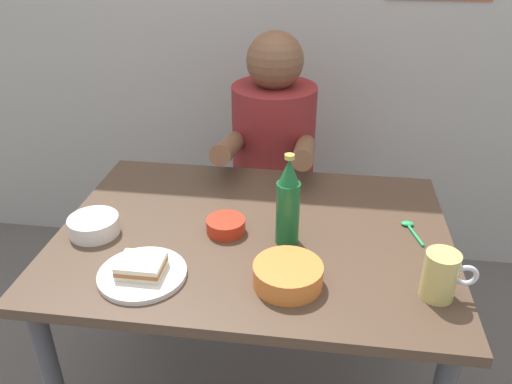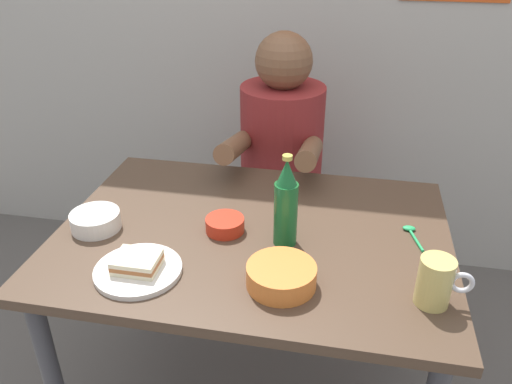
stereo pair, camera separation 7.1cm
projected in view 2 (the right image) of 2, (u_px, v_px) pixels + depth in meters
name	position (u px, v px, depth m)	size (l,w,h in m)	color
dining_table	(253.00, 258.00, 1.50)	(1.10, 0.80, 0.74)	#4C3828
stool	(279.00, 228.00, 2.19)	(0.34, 0.34, 0.45)	#4C4C51
person_seated	(281.00, 139.00, 1.98)	(0.33, 0.56, 0.72)	maroon
plate_orange	(138.00, 270.00, 1.28)	(0.22, 0.22, 0.01)	silver
sandwich	(137.00, 262.00, 1.27)	(0.11, 0.09, 0.04)	beige
beer_mug	(436.00, 282.00, 1.16)	(0.13, 0.08, 0.12)	#D1BC66
beer_bottle	(286.00, 205.00, 1.35)	(0.06, 0.06, 0.26)	#19602D
soup_bowl_orange	(281.00, 275.00, 1.23)	(0.17, 0.17, 0.05)	orange
rice_bowl_white	(95.00, 220.00, 1.46)	(0.14, 0.14, 0.05)	silver
sauce_bowl_chili	(225.00, 224.00, 1.45)	(0.11, 0.11, 0.04)	red
spoon	(412.00, 233.00, 1.44)	(0.05, 0.12, 0.01)	#26A559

